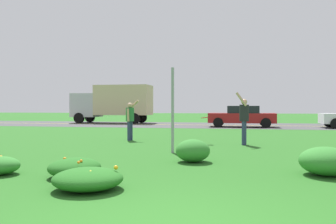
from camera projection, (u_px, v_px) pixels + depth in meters
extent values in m
plane|color=#26601E|center=(222.00, 139.00, 15.16)|extent=(120.00, 120.00, 0.00)
cube|color=#424244|center=(230.00, 125.00, 26.45)|extent=(120.00, 8.52, 0.01)
cube|color=yellow|center=(230.00, 125.00, 26.45)|extent=(120.00, 0.16, 0.00)
ellipsoid|color=#23661E|center=(88.00, 179.00, 5.95)|extent=(1.19, 1.17, 0.36)
sphere|color=gold|center=(76.00, 181.00, 5.64)|extent=(0.07, 0.07, 0.07)
sphere|color=gold|center=(76.00, 171.00, 5.88)|extent=(0.06, 0.06, 0.06)
sphere|color=gold|center=(116.00, 168.00, 6.06)|extent=(0.07, 0.07, 0.07)
sphere|color=gold|center=(80.00, 177.00, 5.63)|extent=(0.06, 0.06, 0.06)
sphere|color=gold|center=(104.00, 175.00, 5.86)|extent=(0.06, 0.06, 0.06)
sphere|color=gold|center=(91.00, 172.00, 5.76)|extent=(0.06, 0.06, 0.06)
sphere|color=gold|center=(80.00, 175.00, 5.72)|extent=(0.06, 0.06, 0.06)
ellipsoid|color=#337F2D|center=(326.00, 161.00, 7.19)|extent=(1.07, 1.11, 0.58)
sphere|color=yellow|center=(326.00, 151.00, 7.42)|extent=(0.08, 0.08, 0.08)
sphere|color=yellow|center=(336.00, 157.00, 6.86)|extent=(0.08, 0.08, 0.08)
sphere|color=orange|center=(5.00, 159.00, 7.48)|extent=(0.07, 0.07, 0.07)
sphere|color=orange|center=(1.00, 157.00, 7.62)|extent=(0.08, 0.08, 0.08)
ellipsoid|color=#337F2D|center=(193.00, 151.00, 8.93)|extent=(0.86, 0.90, 0.57)
sphere|color=yellow|center=(190.00, 148.00, 8.64)|extent=(0.08, 0.08, 0.08)
sphere|color=yellow|center=(192.00, 148.00, 9.05)|extent=(0.05, 0.05, 0.05)
sphere|color=yellow|center=(190.00, 145.00, 9.18)|extent=(0.09, 0.09, 0.09)
ellipsoid|color=#23661E|center=(75.00, 167.00, 7.03)|extent=(1.02, 1.11, 0.37)
sphere|color=orange|center=(62.00, 164.00, 7.04)|extent=(0.07, 0.07, 0.07)
sphere|color=orange|center=(76.00, 163.00, 7.43)|extent=(0.06, 0.06, 0.06)
sphere|color=orange|center=(65.00, 159.00, 7.07)|extent=(0.07, 0.07, 0.07)
sphere|color=orange|center=(79.00, 162.00, 6.60)|extent=(0.06, 0.06, 0.06)
sphere|color=orange|center=(81.00, 161.00, 6.78)|extent=(0.06, 0.06, 0.06)
cube|color=#93969B|center=(173.00, 110.00, 10.71)|extent=(0.07, 0.10, 2.57)
cylinder|color=#287038|center=(130.00, 114.00, 14.69)|extent=(0.34, 0.34, 0.56)
sphere|color=tan|center=(130.00, 105.00, 14.68)|extent=(0.21, 0.21, 0.21)
cylinder|color=navy|center=(131.00, 131.00, 14.77)|extent=(0.14, 0.14, 0.79)
cylinder|color=navy|center=(129.00, 131.00, 14.62)|extent=(0.14, 0.14, 0.79)
cylinder|color=tan|center=(134.00, 105.00, 14.83)|extent=(0.47, 0.17, 0.41)
cylinder|color=tan|center=(128.00, 115.00, 14.50)|extent=(0.12, 0.11, 0.53)
cylinder|color=#232328|center=(244.00, 113.00, 12.91)|extent=(0.34, 0.34, 0.61)
sphere|color=tan|center=(244.00, 102.00, 12.90)|extent=(0.21, 0.21, 0.21)
cylinder|color=navy|center=(244.00, 133.00, 12.84)|extent=(0.14, 0.14, 0.86)
cylinder|color=navy|center=(245.00, 133.00, 13.00)|extent=(0.14, 0.14, 0.86)
cylinder|color=tan|center=(241.00, 99.00, 12.75)|extent=(0.42, 0.16, 0.52)
cylinder|color=tan|center=(245.00, 113.00, 13.10)|extent=(0.13, 0.11, 0.58)
cylinder|color=red|center=(205.00, 118.00, 13.45)|extent=(0.27, 0.27, 0.04)
torus|color=red|center=(205.00, 118.00, 13.45)|extent=(0.27, 0.26, 0.04)
cylinder|color=black|center=(336.00, 124.00, 22.36)|extent=(0.66, 0.22, 0.66)
cylinder|color=black|center=(329.00, 122.00, 24.11)|extent=(0.66, 0.22, 0.66)
cube|color=maroon|center=(242.00, 118.00, 24.40)|extent=(4.50, 1.82, 0.66)
cube|color=black|center=(243.00, 110.00, 24.37)|extent=(2.10, 1.64, 0.52)
cylinder|color=black|center=(218.00, 123.00, 23.84)|extent=(0.66, 0.22, 0.66)
cylinder|color=black|center=(220.00, 121.00, 25.59)|extent=(0.66, 0.22, 0.66)
cylinder|color=black|center=(266.00, 123.00, 23.22)|extent=(0.66, 0.22, 0.66)
cylinder|color=black|center=(264.00, 122.00, 24.96)|extent=(0.66, 0.22, 0.66)
cube|color=#B7BABF|center=(87.00, 105.00, 30.79)|extent=(2.10, 2.30, 2.00)
cube|color=#CCBC8C|center=(124.00, 100.00, 30.11)|extent=(4.60, 2.30, 2.50)
cylinder|color=black|center=(79.00, 118.00, 29.77)|extent=(0.88, 0.26, 0.88)
cylinder|color=black|center=(90.00, 117.00, 31.92)|extent=(0.88, 0.26, 0.88)
cylinder|color=black|center=(134.00, 118.00, 28.79)|extent=(0.88, 0.26, 0.88)
cylinder|color=black|center=(142.00, 118.00, 30.95)|extent=(0.88, 0.26, 0.88)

